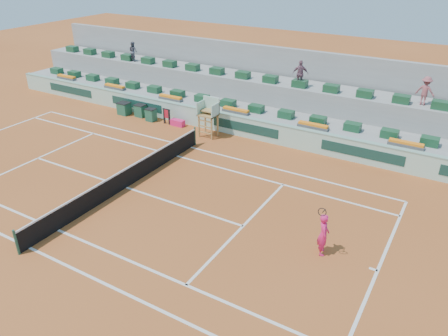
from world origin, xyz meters
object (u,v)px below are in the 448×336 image
(drink_cooler_a, at_px, (151,115))
(tennis_player, at_px, (323,234))
(player_bag, at_px, (178,123))
(umpire_chair, at_px, (209,112))

(drink_cooler_a, relative_size, tennis_player, 0.37)
(player_bag, xyz_separation_m, drink_cooler_a, (-2.06, -0.16, 0.22))
(drink_cooler_a, bearing_deg, tennis_player, -28.11)
(tennis_player, bearing_deg, umpire_chair, 142.40)
(umpire_chair, relative_size, tennis_player, 1.05)
(player_bag, distance_m, umpire_chair, 3.00)
(umpire_chair, distance_m, tennis_player, 12.37)
(tennis_player, bearing_deg, drink_cooler_a, 151.89)
(player_bag, height_order, tennis_player, tennis_player)
(drink_cooler_a, bearing_deg, umpire_chair, -2.50)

